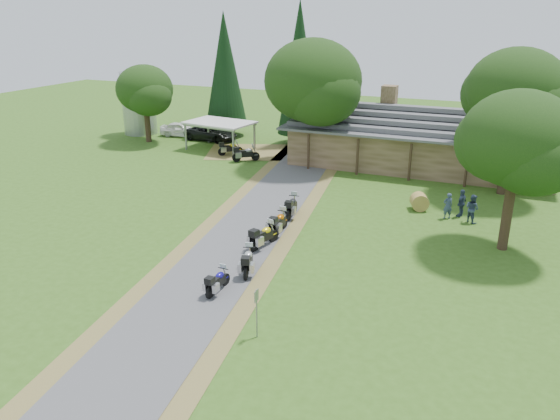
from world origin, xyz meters
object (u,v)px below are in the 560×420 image
at_px(car_white_sedan, 181,128).
at_px(motorcycle_row_a, 218,280).
at_px(car_dark_suv, 211,129).
at_px(motorcycle_carport_b, 246,153).
at_px(silo, 139,101).
at_px(motorcycle_row_b, 248,260).
at_px(hay_bale, 419,202).
at_px(motorcycle_row_e, 292,205).
at_px(motorcycle_row_d, 279,222).
at_px(lodge, 421,136).
at_px(motorcycle_row_c, 264,235).
at_px(motorcycle_carport_a, 230,148).
at_px(carport, 220,136).

height_order(car_white_sedan, motorcycle_row_a, car_white_sedan).
relative_size(car_dark_suv, motorcycle_carport_b, 2.71).
distance_m(silo, motorcycle_row_b, 34.36).
bearing_deg(motorcycle_carport_b, hay_bale, -62.63).
bearing_deg(motorcycle_row_e, motorcycle_row_d, 179.06).
bearing_deg(motorcycle_row_d, lodge, -16.33).
height_order(motorcycle_row_a, motorcycle_row_c, motorcycle_row_c).
height_order(motorcycle_row_b, motorcycle_row_e, motorcycle_row_e).
height_order(car_white_sedan, motorcycle_row_e, car_white_sedan).
distance_m(silo, hay_bale, 32.76).
relative_size(lodge, motorcycle_carport_b, 10.23).
height_order(car_dark_suv, motorcycle_row_c, car_dark_suv).
bearing_deg(hay_bale, motorcycle_carport_a, 156.32).
bearing_deg(motorcycle_row_a, carport, 30.69).
bearing_deg(carport, motorcycle_row_d, -44.25).
xyz_separation_m(silo, motorcycle_row_e, (23.23, -16.34, -2.66)).
height_order(motorcycle_row_d, motorcycle_carport_a, motorcycle_row_d).
relative_size(motorcycle_carport_b, hay_bale, 1.93).
xyz_separation_m(car_dark_suv, motorcycle_row_d, (15.33, -19.25, -0.37)).
height_order(car_dark_suv, hay_bale, car_dark_suv).
distance_m(silo, car_white_sedan, 5.25).
xyz_separation_m(car_dark_suv, motorcycle_row_e, (14.98, -16.36, -0.38)).
bearing_deg(silo, motorcycle_row_e, -35.12).
distance_m(silo, motorcycle_row_c, 31.85).
xyz_separation_m(motorcycle_row_e, hay_bale, (7.07, 4.23, -0.16)).
xyz_separation_m(carport, motorcycle_carport_a, (1.82, -1.52, -0.60)).
height_order(carport, motorcycle_row_b, carport).
relative_size(carport, motorcycle_carport_b, 2.80).
distance_m(motorcycle_carport_a, motorcycle_carport_b, 2.55).
distance_m(car_white_sedan, motorcycle_row_e, 25.01).
distance_m(carport, motorcycle_carport_a, 2.45).
bearing_deg(motorcycle_carport_b, silo, 118.78).
relative_size(carport, car_dark_suv, 1.03).
xyz_separation_m(motorcycle_row_a, motorcycle_carport_b, (-8.85, 20.87, 0.13)).
height_order(lodge, motorcycle_row_e, lodge).
height_order(lodge, carport, lodge).
bearing_deg(silo, hay_bale, -21.79).
xyz_separation_m(car_dark_suv, motorcycle_row_b, (15.86, -24.35, -0.42)).
relative_size(car_dark_suv, motorcycle_row_c, 2.77).
bearing_deg(carport, motorcycle_row_b, -50.43).
bearing_deg(hay_bale, motorcycle_carport_b, 157.53).
bearing_deg(carport, motorcycle_row_c, -47.48).
distance_m(car_dark_suv, hay_bale, 25.17).
height_order(car_white_sedan, motorcycle_carport_b, car_white_sedan).
relative_size(motorcycle_row_d, motorcycle_carport_a, 1.07).
xyz_separation_m(lodge, motorcycle_row_a, (-4.82, -25.12, -1.87)).
bearing_deg(motorcycle_row_d, car_white_sedan, 43.35).
bearing_deg(motorcycle_row_d, carport, 37.14).
bearing_deg(car_dark_suv, motorcycle_row_c, -140.28).
xyz_separation_m(motorcycle_row_c, motorcycle_row_e, (-0.33, 4.91, 0.00)).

